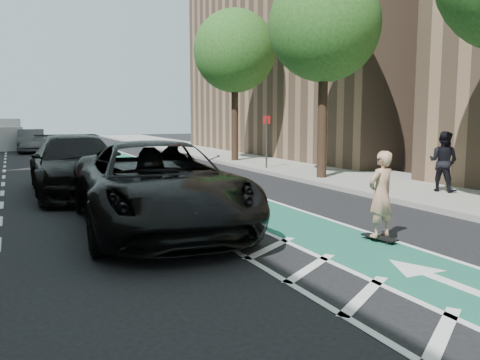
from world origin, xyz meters
TOP-DOWN VIEW (x-y plane):
  - ground at (0.00, 0.00)m, footprint 120.00×120.00m
  - bike_lane at (3.00, 10.00)m, footprint 2.00×90.00m
  - buffer_strip at (1.50, 10.00)m, footprint 1.40×90.00m
  - sidewalk_right at (9.50, 10.00)m, footprint 5.00×90.00m
  - curb_right at (7.05, 10.00)m, footprint 0.12×90.00m
  - building_right_far at (17.50, 20.00)m, footprint 14.00×22.00m
  - tree_r_c at (7.90, 8.00)m, footprint 4.20×4.20m
  - tree_r_d at (7.90, 16.00)m, footprint 4.20×4.20m
  - sign_post at (7.60, 12.00)m, footprint 0.35×0.08m
  - skateboard at (3.70, -0.45)m, footprint 0.35×0.81m
  - skateboarder at (3.70, -0.45)m, footprint 0.68×0.51m
  - suv_near at (0.00, 2.57)m, footprint 3.61×7.11m
  - suv_far at (-1.02, 8.51)m, footprint 2.64×6.45m
  - car_grey at (-1.58, 29.09)m, footprint 1.90×4.85m
  - pedestrian at (9.28, 3.35)m, footprint 0.98×1.09m
  - box_truck at (-3.50, 33.63)m, footprint 3.01×5.67m
  - barrel_b at (-1.80, 14.00)m, footprint 0.63×0.63m

SIDE VIEW (x-z plane):
  - ground at x=0.00m, z-range 0.00..0.00m
  - buffer_strip at x=1.50m, z-range 0.00..0.01m
  - bike_lane at x=3.00m, z-range 0.00..0.01m
  - sidewalk_right at x=9.50m, z-range 0.00..0.15m
  - curb_right at x=7.05m, z-range 0.00..0.16m
  - skateboard at x=3.70m, z-range 0.03..0.14m
  - barrel_b at x=-1.80m, z-range -0.02..0.84m
  - car_grey at x=-1.58m, z-range 0.00..1.57m
  - suv_far at x=-1.02m, z-range 0.00..1.87m
  - skateboarder at x=3.70m, z-range 0.10..1.81m
  - suv_near at x=0.00m, z-range 0.00..1.93m
  - box_truck at x=-3.50m, z-range -0.09..2.17m
  - pedestrian at x=9.28m, z-range 0.15..2.01m
  - sign_post at x=7.60m, z-range 0.11..2.59m
  - tree_r_c at x=7.90m, z-range 1.82..9.72m
  - tree_r_d at x=7.90m, z-range 1.82..9.72m
  - building_right_far at x=17.50m, z-range 0.00..19.00m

